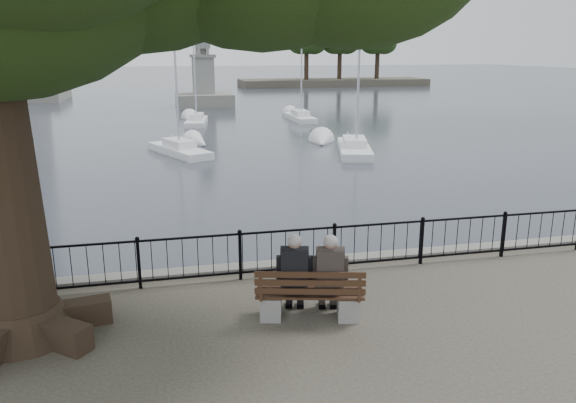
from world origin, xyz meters
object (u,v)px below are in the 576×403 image
object	(u,v)px
lion_monument	(204,86)
person_right	(329,278)
bench	(310,301)
person_left	(295,278)

from	to	relation	value
lion_monument	person_right	bearing A→B (deg)	-91.99
bench	person_right	xyz separation A→B (m)	(0.36, 0.02, 0.38)
person_left	person_right	world-z (taller)	same
bench	lion_monument	distance (m)	49.50
bench	person_left	xyz separation A→B (m)	(-0.23, 0.17, 0.38)
person_right	lion_monument	xyz separation A→B (m)	(1.71, 49.43, 0.36)
person_left	person_right	distance (m)	0.60
person_left	person_right	size ratio (longest dim) A/B	1.00
person_left	lion_monument	world-z (taller)	lion_monument
bench	person_right	distance (m)	0.52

